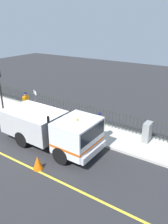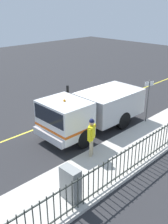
{
  "view_description": "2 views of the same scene",
  "coord_description": "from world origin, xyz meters",
  "px_view_note": "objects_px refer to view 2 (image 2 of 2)",
  "views": [
    {
      "loc": [
        -8.23,
        -8.89,
        6.81
      ],
      "look_at": [
        1.79,
        -2.31,
        1.81
      ],
      "focal_mm": 34.93,
      "sensor_mm": 36.0,
      "label": 1
    },
    {
      "loc": [
        8.86,
        -10.5,
        6.44
      ],
      "look_at": [
        0.56,
        -2.27,
        1.52
      ],
      "focal_mm": 41.94,
      "sensor_mm": 36.0,
      "label": 2
    }
  ],
  "objects_px": {
    "work_truck": "(90,109)",
    "utility_cabinet": "(71,184)",
    "worker_standing": "(91,133)",
    "street_sign": "(148,96)",
    "traffic_cone": "(55,117)"
  },
  "relations": [
    {
      "from": "traffic_cone",
      "to": "worker_standing",
      "type": "bearing_deg",
      "value": -16.54
    },
    {
      "from": "work_truck",
      "to": "utility_cabinet",
      "type": "height_order",
      "value": "work_truck"
    },
    {
      "from": "street_sign",
      "to": "worker_standing",
      "type": "bearing_deg",
      "value": -86.37
    },
    {
      "from": "work_truck",
      "to": "traffic_cone",
      "type": "xyz_separation_m",
      "value": [
        -2.07,
        -0.68,
        -0.89
      ]
    },
    {
      "from": "work_truck",
      "to": "traffic_cone",
      "type": "bearing_deg",
      "value": 19.42
    },
    {
      "from": "street_sign",
      "to": "work_truck",
      "type": "bearing_deg",
      "value": -118.76
    },
    {
      "from": "work_truck",
      "to": "utility_cabinet",
      "type": "xyz_separation_m",
      "value": [
        3.33,
        -4.36,
        -0.5
      ]
    },
    {
      "from": "utility_cabinet",
      "to": "street_sign",
      "type": "relative_size",
      "value": 0.5
    },
    {
      "from": "worker_standing",
      "to": "utility_cabinet",
      "type": "height_order",
      "value": "worker_standing"
    },
    {
      "from": "work_truck",
      "to": "utility_cabinet",
      "type": "distance_m",
      "value": 5.51
    },
    {
      "from": "work_truck",
      "to": "utility_cabinet",
      "type": "bearing_deg",
      "value": 128.55
    },
    {
      "from": "work_truck",
      "to": "utility_cabinet",
      "type": "relative_size",
      "value": 5.15
    },
    {
      "from": "worker_standing",
      "to": "utility_cabinet",
      "type": "xyz_separation_m",
      "value": [
        1.4,
        -2.49,
        -0.49
      ]
    },
    {
      "from": "work_truck",
      "to": "street_sign",
      "type": "xyz_separation_m",
      "value": [
        1.63,
        2.96,
        0.41
      ]
    },
    {
      "from": "work_truck",
      "to": "street_sign",
      "type": "distance_m",
      "value": 3.41
    }
  ]
}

